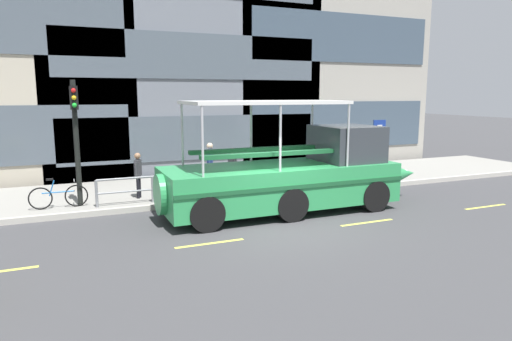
{
  "coord_description": "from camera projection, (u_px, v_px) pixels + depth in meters",
  "views": [
    {
      "loc": [
        -5.65,
        -11.36,
        3.71
      ],
      "look_at": [
        -0.01,
        1.81,
        1.3
      ],
      "focal_mm": 31.9,
      "sensor_mm": 36.0,
      "label": 1
    }
  ],
  "objects": [
    {
      "name": "ground_plane",
      "position": [
        281.0,
        224.0,
        13.1
      ],
      "size": [
        120.0,
        120.0,
        0.0
      ],
      "primitive_type": "plane",
      "color": "#3D3D3F"
    },
    {
      "name": "pedestrian_near_stern",
      "position": [
        138.0,
        171.0,
        15.5
      ],
      "size": [
        0.29,
        0.41,
        1.57
      ],
      "color": "black",
      "rests_on": "sidewalk"
    },
    {
      "name": "leaned_bicycle",
      "position": [
        59.0,
        196.0,
        14.21
      ],
      "size": [
        1.74,
        0.46,
        0.96
      ],
      "color": "black",
      "rests_on": "sidewalk"
    },
    {
      "name": "pedestrian_mid_left",
      "position": [
        233.0,
        164.0,
        17.21
      ],
      "size": [
        0.28,
        0.4,
        1.53
      ],
      "color": "black",
      "rests_on": "sidewalk"
    },
    {
      "name": "parking_sign",
      "position": [
        378.0,
        139.0,
        18.63
      ],
      "size": [
        0.6,
        0.12,
        2.5
      ],
      "color": "#4C4F54",
      "rests_on": "sidewalk"
    },
    {
      "name": "pedestrian_mid_right",
      "position": [
        210.0,
        161.0,
        17.02
      ],
      "size": [
        0.32,
        0.46,
        1.74
      ],
      "color": "black",
      "rests_on": "sidewalk"
    },
    {
      "name": "sidewalk",
      "position": [
        219.0,
        186.0,
        18.16
      ],
      "size": [
        32.0,
        4.8,
        0.18
      ],
      "primitive_type": "cube",
      "color": "gray",
      "rests_on": "ground_plane"
    },
    {
      "name": "pedestrian_near_bow",
      "position": [
        339.0,
        157.0,
        18.59
      ],
      "size": [
        0.42,
        0.32,
        1.66
      ],
      "color": "#1E2338",
      "rests_on": "sidewalk"
    },
    {
      "name": "duck_tour_boat",
      "position": [
        296.0,
        176.0,
        14.55
      ],
      "size": [
        9.29,
        2.55,
        3.52
      ],
      "color": "#2D9351",
      "rests_on": "ground_plane"
    },
    {
      "name": "traffic_light_pole",
      "position": [
        76.0,
        130.0,
        14.17
      ],
      "size": [
        0.24,
        0.46,
        3.97
      ],
      "color": "black",
      "rests_on": "sidewalk"
    },
    {
      "name": "lane_centreline",
      "position": [
        294.0,
        232.0,
        12.36
      ],
      "size": [
        25.8,
        0.12,
        0.01
      ],
      "color": "#DBD64C",
      "rests_on": "ground_plane"
    },
    {
      "name": "curb_guardrail",
      "position": [
        251.0,
        177.0,
        16.29
      ],
      "size": [
        10.6,
        0.09,
        0.9
      ],
      "color": "gray",
      "rests_on": "sidewalk"
    },
    {
      "name": "curb_edge",
      "position": [
        242.0,
        199.0,
        15.91
      ],
      "size": [
        32.0,
        0.18,
        0.18
      ],
      "primitive_type": "cube",
      "color": "#B2ADA3",
      "rests_on": "ground_plane"
    }
  ]
}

